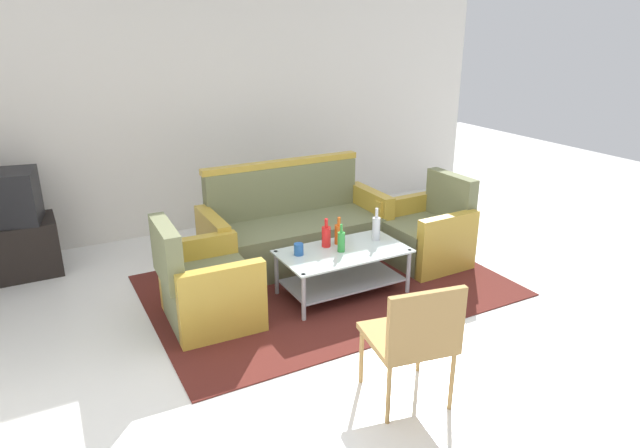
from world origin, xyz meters
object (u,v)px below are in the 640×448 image
(armchair_left, at_px, (206,288))
(cup, at_px, (299,249))
(television, at_px, (1,198))
(wicker_chair, at_px, (414,335))
(bottle_orange, at_px, (339,234))
(bottle_red, at_px, (326,236))
(tv_stand, at_px, (12,249))
(couch, at_px, (295,231))
(bottle_green, at_px, (341,241))
(coffee_table, at_px, (343,265))
(armchair_right, at_px, (427,234))
(bottle_clear, at_px, (376,228))

(armchair_left, xyz_separation_m, cup, (0.81, -0.02, 0.17))
(cup, xyz_separation_m, television, (-2.13, 1.70, 0.30))
(wicker_chair, bearing_deg, bottle_orange, 85.49)
(bottle_red, bearing_deg, tv_stand, 145.89)
(couch, height_order, bottle_green, couch)
(bottle_red, xyz_separation_m, cup, (-0.29, -0.05, -0.05))
(bottle_red, bearing_deg, television, 145.84)
(coffee_table, relative_size, bottle_green, 4.48)
(armchair_left, bearing_deg, television, -139.90)
(bottle_green, height_order, tv_stand, bottle_green)
(coffee_table, height_order, bottle_red, bottle_red)
(armchair_right, relative_size, wicker_chair, 1.01)
(bottle_clear, distance_m, bottle_red, 0.47)
(tv_stand, relative_size, wicker_chair, 0.95)
(armchair_left, relative_size, bottle_orange, 3.47)
(couch, distance_m, bottle_clear, 0.91)
(bottle_green, xyz_separation_m, wicker_chair, (-0.36, -1.48, -0.01))
(bottle_clear, bearing_deg, bottle_red, 170.87)
(couch, distance_m, bottle_orange, 0.72)
(coffee_table, xyz_separation_m, television, (-2.51, 1.80, 0.49))
(armchair_left, relative_size, bottle_red, 3.33)
(tv_stand, height_order, television, television)
(coffee_table, bearing_deg, cup, 165.38)
(couch, relative_size, cup, 18.05)
(armchair_right, xyz_separation_m, bottle_clear, (-0.69, -0.13, 0.24))
(bottle_orange, relative_size, television, 0.37)
(cup, bearing_deg, bottle_green, -16.62)
(bottle_red, distance_m, wicker_chair, 1.67)
(bottle_clear, bearing_deg, tv_stand, 149.29)
(bottle_green, xyz_separation_m, bottle_red, (-0.06, 0.16, 0.00))
(armchair_left, height_order, bottle_clear, armchair_left)
(bottle_green, relative_size, bottle_red, 0.96)
(couch, height_order, cup, couch)
(armchair_left, relative_size, armchair_right, 1.00)
(bottle_clear, relative_size, bottle_green, 1.21)
(bottle_orange, bearing_deg, cup, -171.90)
(bottle_red, bearing_deg, bottle_green, -69.80)
(armchair_right, height_order, coffee_table, armchair_right)
(bottle_red, xyz_separation_m, television, (-2.43, 1.65, 0.25))
(couch, relative_size, wicker_chair, 2.15)
(armchair_left, height_order, bottle_orange, armchair_left)
(coffee_table, height_order, bottle_green, bottle_green)
(bottle_clear, relative_size, wicker_chair, 0.35)
(cup, bearing_deg, armchair_left, 178.88)
(bottle_green, distance_m, bottle_orange, 0.18)
(bottle_orange, relative_size, cup, 2.45)
(tv_stand, distance_m, television, 0.50)
(wicker_chair, bearing_deg, tv_stand, 133.24)
(coffee_table, xyz_separation_m, bottle_clear, (0.39, 0.08, 0.25))
(bottle_green, bearing_deg, couch, 91.58)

